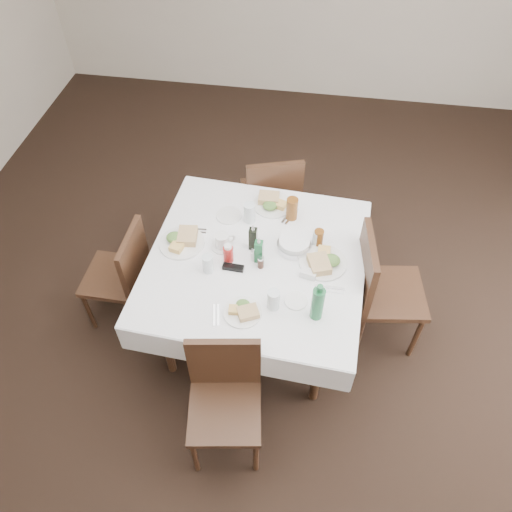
% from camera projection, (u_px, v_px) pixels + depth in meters
% --- Properties ---
extents(ground_plane, '(7.00, 7.00, 0.00)m').
position_uv_depth(ground_plane, '(277.00, 346.00, 3.68)').
color(ground_plane, black).
extents(room_shell, '(6.04, 7.04, 2.80)m').
position_uv_depth(room_shell, '(288.00, 160.00, 2.39)').
color(room_shell, '#BDB1A0').
rests_on(room_shell, ground).
extents(dining_table, '(1.47, 1.47, 0.76)m').
position_uv_depth(dining_table, '(257.00, 265.00, 3.29)').
color(dining_table, black).
rests_on(dining_table, ground).
extents(chair_north, '(0.54, 0.54, 0.92)m').
position_uv_depth(chair_north, '(272.00, 195.00, 3.99)').
color(chair_north, black).
rests_on(chair_north, ground).
extents(chair_south, '(0.48, 0.48, 0.89)m').
position_uv_depth(chair_south, '(225.00, 391.00, 2.90)').
color(chair_south, black).
rests_on(chair_south, ground).
extents(chair_east, '(0.52, 0.52, 0.97)m').
position_uv_depth(chair_east, '(378.00, 285.00, 3.35)').
color(chair_east, black).
rests_on(chair_east, ground).
extents(chair_west, '(0.42, 0.42, 0.87)m').
position_uv_depth(chair_west, '(124.00, 272.00, 3.50)').
color(chair_west, black).
rests_on(chair_west, ground).
extents(meal_north, '(0.28, 0.28, 0.06)m').
position_uv_depth(meal_north, '(272.00, 203.00, 3.54)').
color(meal_north, white).
rests_on(meal_north, dining_table).
extents(meal_south, '(0.23, 0.23, 0.05)m').
position_uv_depth(meal_south, '(244.00, 311.00, 2.94)').
color(meal_south, white).
rests_on(meal_south, dining_table).
extents(meal_east, '(0.31, 0.31, 0.07)m').
position_uv_depth(meal_east, '(323.00, 262.00, 3.18)').
color(meal_east, white).
rests_on(meal_east, dining_table).
extents(meal_west, '(0.30, 0.30, 0.07)m').
position_uv_depth(meal_west, '(182.00, 240.00, 3.30)').
color(meal_west, white).
rests_on(meal_west, dining_table).
extents(side_plate_a, '(0.18, 0.18, 0.01)m').
position_uv_depth(side_plate_a, '(229.00, 215.00, 3.48)').
color(side_plate_a, white).
rests_on(side_plate_a, dining_table).
extents(side_plate_b, '(0.14, 0.14, 0.01)m').
position_uv_depth(side_plate_b, '(296.00, 301.00, 3.00)').
color(side_plate_b, white).
rests_on(side_plate_b, dining_table).
extents(water_n, '(0.08, 0.08, 0.15)m').
position_uv_depth(water_n, '(250.00, 213.00, 3.40)').
color(water_n, silver).
rests_on(water_n, dining_table).
extents(water_s, '(0.07, 0.07, 0.14)m').
position_uv_depth(water_s, '(273.00, 300.00, 2.93)').
color(water_s, silver).
rests_on(water_s, dining_table).
extents(water_e, '(0.06, 0.06, 0.12)m').
position_uv_depth(water_e, '(317.00, 238.00, 3.27)').
color(water_e, silver).
rests_on(water_e, dining_table).
extents(water_w, '(0.07, 0.07, 0.13)m').
position_uv_depth(water_w, '(208.00, 264.00, 3.12)').
color(water_w, silver).
rests_on(water_w, dining_table).
extents(iced_tea_a, '(0.08, 0.08, 0.17)m').
position_uv_depth(iced_tea_a, '(292.00, 209.00, 3.42)').
color(iced_tea_a, brown).
rests_on(iced_tea_a, dining_table).
extents(iced_tea_b, '(0.06, 0.06, 0.13)m').
position_uv_depth(iced_tea_b, '(318.00, 238.00, 3.26)').
color(iced_tea_b, brown).
rests_on(iced_tea_b, dining_table).
extents(bread_basket, '(0.22, 0.22, 0.07)m').
position_uv_depth(bread_basket, '(294.00, 244.00, 3.27)').
color(bread_basket, silver).
rests_on(bread_basket, dining_table).
extents(oil_cruet_dark, '(0.05, 0.05, 0.21)m').
position_uv_depth(oil_cruet_dark, '(253.00, 238.00, 3.23)').
color(oil_cruet_dark, black).
rests_on(oil_cruet_dark, dining_table).
extents(oil_cruet_green, '(0.05, 0.05, 0.21)m').
position_uv_depth(oil_cruet_green, '(259.00, 251.00, 3.15)').
color(oil_cruet_green, '#1C6135').
rests_on(oil_cruet_green, dining_table).
extents(ketchup_bottle, '(0.07, 0.07, 0.14)m').
position_uv_depth(ketchup_bottle, '(228.00, 253.00, 3.17)').
color(ketchup_bottle, '#AD1E1B').
rests_on(ketchup_bottle, dining_table).
extents(salt_shaker, '(0.04, 0.04, 0.08)m').
position_uv_depth(salt_shaker, '(253.00, 255.00, 3.19)').
color(salt_shaker, white).
rests_on(salt_shaker, dining_table).
extents(pepper_shaker, '(0.04, 0.04, 0.09)m').
position_uv_depth(pepper_shaker, '(261.00, 262.00, 3.15)').
color(pepper_shaker, '#442A1F').
rests_on(pepper_shaker, dining_table).
extents(coffee_mug, '(0.16, 0.15, 0.11)m').
position_uv_depth(coffee_mug, '(223.00, 241.00, 3.26)').
color(coffee_mug, white).
rests_on(coffee_mug, dining_table).
extents(sunglasses, '(0.14, 0.05, 0.03)m').
position_uv_depth(sunglasses, '(233.00, 267.00, 3.16)').
color(sunglasses, black).
rests_on(sunglasses, dining_table).
extents(green_bottle, '(0.07, 0.07, 0.28)m').
position_uv_depth(green_bottle, '(318.00, 303.00, 2.84)').
color(green_bottle, '#1C6135').
rests_on(green_bottle, dining_table).
extents(sugar_caddy, '(0.11, 0.08, 0.05)m').
position_uv_depth(sugar_caddy, '(308.00, 274.00, 3.11)').
color(sugar_caddy, white).
rests_on(sugar_caddy, dining_table).
extents(cutlery_n, '(0.11, 0.18, 0.01)m').
position_uv_depth(cutlery_n, '(290.00, 216.00, 3.48)').
color(cutlery_n, silver).
rests_on(cutlery_n, dining_table).
extents(cutlery_s, '(0.07, 0.16, 0.01)m').
position_uv_depth(cutlery_s, '(216.00, 315.00, 2.94)').
color(cutlery_s, silver).
rests_on(cutlery_s, dining_table).
extents(cutlery_e, '(0.18, 0.05, 0.01)m').
position_uv_depth(cutlery_e, '(330.00, 289.00, 3.06)').
color(cutlery_e, silver).
rests_on(cutlery_e, dining_table).
extents(cutlery_w, '(0.18, 0.06, 0.01)m').
position_uv_depth(cutlery_w, '(193.00, 231.00, 3.39)').
color(cutlery_w, silver).
rests_on(cutlery_w, dining_table).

